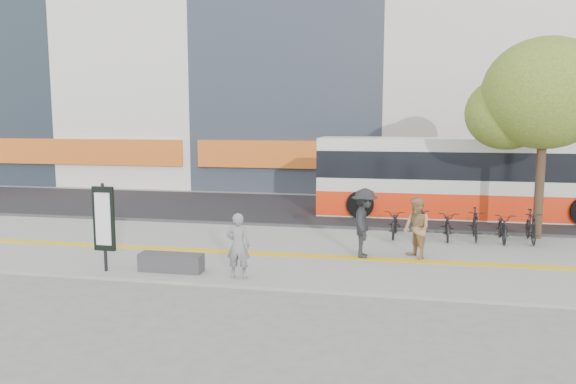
% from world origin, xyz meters
% --- Properties ---
extents(ground, '(120.00, 120.00, 0.00)m').
position_xyz_m(ground, '(0.00, 0.00, 0.00)').
color(ground, slate).
rests_on(ground, ground).
extents(sidewalk, '(40.00, 7.00, 0.08)m').
position_xyz_m(sidewalk, '(0.00, 1.50, 0.04)').
color(sidewalk, gray).
rests_on(sidewalk, ground).
extents(tactile_strip, '(40.00, 0.45, 0.01)m').
position_xyz_m(tactile_strip, '(0.00, 1.00, 0.09)').
color(tactile_strip, yellow).
rests_on(tactile_strip, sidewalk).
extents(street, '(40.00, 8.00, 0.06)m').
position_xyz_m(street, '(0.00, 9.00, 0.03)').
color(street, black).
rests_on(street, ground).
extents(curb, '(40.00, 0.25, 0.14)m').
position_xyz_m(curb, '(0.00, 5.00, 0.07)').
color(curb, '#333335').
rests_on(curb, ground).
extents(bench, '(1.60, 0.45, 0.45)m').
position_xyz_m(bench, '(-2.60, -1.20, 0.30)').
color(bench, '#333335').
rests_on(bench, sidewalk).
extents(signboard, '(0.55, 0.10, 2.20)m').
position_xyz_m(signboard, '(-4.20, -1.51, 1.37)').
color(signboard, black).
rests_on(signboard, sidewalk).
extents(street_tree, '(4.40, 3.80, 6.31)m').
position_xyz_m(street_tree, '(7.18, 4.82, 4.51)').
color(street_tree, '#382719').
rests_on(street_tree, sidewalk).
extents(bus, '(11.34, 2.69, 3.02)m').
position_xyz_m(bus, '(5.41, 8.50, 1.48)').
color(bus, silver).
rests_on(bus, street).
extents(bicycle_row, '(4.69, 1.73, 0.99)m').
position_xyz_m(bicycle_row, '(4.80, 4.00, 0.55)').
color(bicycle_row, black).
rests_on(bicycle_row, sidewalk).
extents(seated_woman, '(0.59, 0.40, 1.57)m').
position_xyz_m(seated_woman, '(-0.80, -1.43, 0.86)').
color(seated_woman, black).
rests_on(seated_woman, sidewalk).
extents(pedestrian_tan, '(0.96, 1.02, 1.66)m').
position_xyz_m(pedestrian_tan, '(3.38, 1.30, 0.91)').
color(pedestrian_tan, '#A37E4E').
rests_on(pedestrian_tan, sidewalk).
extents(pedestrian_dark, '(0.72, 1.24, 1.90)m').
position_xyz_m(pedestrian_dark, '(1.99, 1.15, 1.03)').
color(pedestrian_dark, '#232325').
rests_on(pedestrian_dark, sidewalk).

